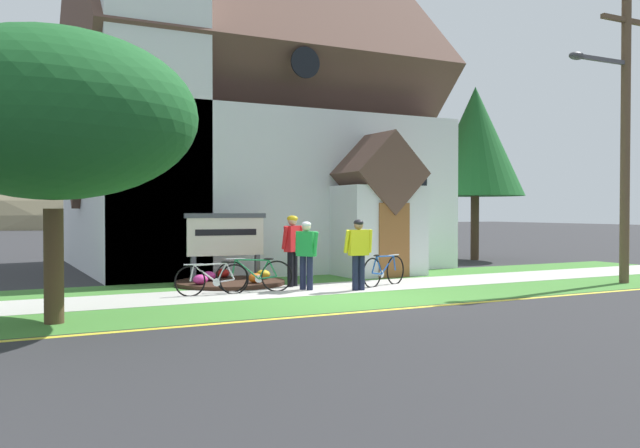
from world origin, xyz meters
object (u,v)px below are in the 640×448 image
Objects in this scene: church_sign at (226,237)px; bicycle_blue at (213,279)px; cyclist_in_yellow_jersey at (358,249)px; bicycle_black at (255,275)px; utility_pole at (623,110)px; cyclist_in_orange_jersey at (306,250)px; verge_sapling at (53,116)px; cyclist_in_blue_jersey at (292,244)px; bicycle_white at (384,271)px; roadside_conifer at (475,142)px.

church_sign is 2.48m from bicycle_blue.
church_sign is 1.28× the size of cyclist_in_yellow_jersey.
utility_pole is at bearing -16.20° from bicycle_black.
verge_sapling is (-5.76, -2.20, 2.51)m from cyclist_in_orange_jersey.
cyclist_in_orange_jersey is 0.33× the size of verge_sapling.
utility_pole is (9.13, -2.65, 4.11)m from bicycle_black.
bicycle_black is at bearing 6.84° from bicycle_blue.
cyclist_in_orange_jersey is at bearing -89.89° from cyclist_in_blue_jersey.
utility_pole reaches higher than bicycle_white.
utility_pole reaches higher than cyclist_in_orange_jersey.
verge_sapling is (-4.54, -4.44, 2.25)m from church_sign.
church_sign reaches higher than cyclist_in_orange_jersey.
cyclist_in_orange_jersey is (1.22, -2.24, -0.26)m from church_sign.
cyclist_in_blue_jersey is 1.08× the size of cyclist_in_orange_jersey.
cyclist_in_orange_jersey is at bearing 163.32° from utility_pole.
bicycle_blue is at bearing 33.81° from verge_sapling.
bicycle_black is 0.26× the size of roadside_conifer.
bicycle_white is 0.20× the size of utility_pole.
verge_sapling is (-6.83, -1.58, 2.47)m from cyclist_in_yellow_jersey.
bicycle_white is at bearing 158.44° from utility_pole.
bicycle_blue is at bearing 176.99° from bicycle_white.
roadside_conifer reaches higher than verge_sapling.
roadside_conifer is at bearing 17.24° from church_sign.
bicycle_black is at bearing 167.04° from cyclist_in_orange_jersey.
cyclist_in_orange_jersey is at bearing -3.81° from bicycle_blue.
church_sign is at bearing 90.66° from bicycle_black.
bicycle_black is 0.21× the size of utility_pole.
bicycle_white is 10.55m from roadside_conifer.
cyclist_in_yellow_jersey is 1.76m from cyclist_in_blue_jersey.
bicycle_blue is 0.96× the size of cyclist_in_blue_jersey.
utility_pole reaches higher than bicycle_blue.
cyclist_in_yellow_jersey is at bearing -30.16° from cyclist_in_orange_jersey.
bicycle_white is 0.25× the size of roadside_conifer.
bicycle_blue is at bearing -173.16° from bicycle_black.
cyclist_in_orange_jersey reaches higher than bicycle_white.
cyclist_in_yellow_jersey is 11.44m from roadside_conifer.
cyclist_in_orange_jersey is 11.99m from roadside_conifer.
cyclist_in_yellow_jersey reaches higher than bicycle_white.
bicycle_black is at bearing 173.88° from bicycle_white.
cyclist_in_orange_jersey is 0.20× the size of utility_pole.
cyclist_in_blue_jersey is at bearing 127.36° from cyclist_in_yellow_jersey.
utility_pole is 13.73m from verge_sapling.
verge_sapling is at bearing 179.28° from utility_pole.
utility_pole is (5.81, -2.30, 4.10)m from bicycle_white.
cyclist_in_yellow_jersey is (2.28, -2.86, -0.22)m from church_sign.
bicycle_black is 1.06× the size of cyclist_in_orange_jersey.
cyclist_in_orange_jersey is at bearing 149.84° from cyclist_in_yellow_jersey.
verge_sapling is (-5.76, -2.98, 2.41)m from cyclist_in_blue_jersey.
church_sign is at bearing 145.24° from bicycle_white.
verge_sapling is at bearing -159.07° from cyclist_in_orange_jersey.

